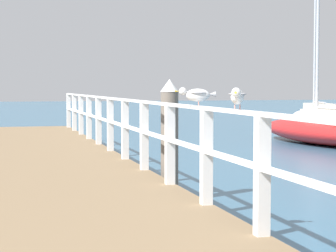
{
  "coord_description": "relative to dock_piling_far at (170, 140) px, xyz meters",
  "views": [
    {
      "loc": [
        -0.83,
        0.22,
        1.85
      ],
      "look_at": [
        2.0,
        10.79,
        1.17
      ],
      "focal_mm": 69.03,
      "sensor_mm": 36.0,
      "label": 1
    }
  ],
  "objects": [
    {
      "name": "pier_deck",
      "position": [
        -1.83,
        0.93,
        -0.73
      ],
      "size": [
        3.06,
        22.03,
        0.51
      ],
      "primitive_type": "cube",
      "color": "#846B4C",
      "rests_on": "ground_plane"
    },
    {
      "name": "seagull_foreground",
      "position": [
        -0.38,
        -3.95,
        0.77
      ],
      "size": [
        0.25,
        0.45,
        0.21
      ],
      "rotation": [
        0.0,
        0.0,
        2.71
      ],
      "color": "white",
      "rests_on": "pier_railing"
    },
    {
      "name": "dock_piling_far",
      "position": [
        0.0,
        0.0,
        0.0
      ],
      "size": [
        0.29,
        0.29,
        1.96
      ],
      "color": "#6B6056",
      "rests_on": "ground_plane"
    },
    {
      "name": "pier_railing",
      "position": [
        -0.38,
        0.93,
        0.2
      ],
      "size": [
        0.12,
        20.55,
        1.11
      ],
      "color": "white",
      "rests_on": "pier_deck"
    },
    {
      "name": "boat_5",
      "position": [
        11.55,
        16.99,
        -0.53
      ],
      "size": [
        3.38,
        6.54,
        8.68
      ],
      "rotation": [
        0.0,
        0.0,
        -0.27
      ],
      "color": "white",
      "rests_on": "ground_plane"
    },
    {
      "name": "seagull_background",
      "position": [
        -0.39,
        -2.67,
        0.77
      ],
      "size": [
        0.47,
        0.23,
        0.21
      ],
      "rotation": [
        0.0,
        0.0,
        1.3
      ],
      "color": "white",
      "rests_on": "pier_railing"
    },
    {
      "name": "boat_4",
      "position": [
        7.42,
        8.69,
        -0.52
      ],
      "size": [
        2.57,
        6.56,
        7.38
      ],
      "rotation": [
        0.0,
        0.0,
        0.08
      ],
      "color": "red",
      "rests_on": "ground_plane"
    }
  ]
}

